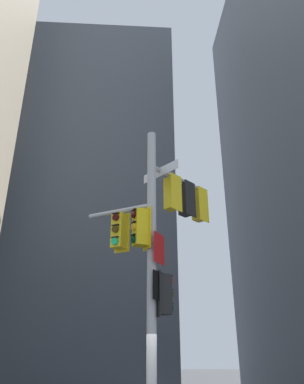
# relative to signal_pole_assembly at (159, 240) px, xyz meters

# --- Properties ---
(building_mid_block) EXTENTS (12.76, 12.76, 30.66)m
(building_mid_block) POSITION_rel_signal_pole_assembly_xyz_m (-3.78, 22.57, 10.35)
(building_mid_block) COLOR #4C5460
(building_mid_block) RESTS_ON ground
(signal_pole_assembly) EXTENTS (3.76, 2.13, 8.18)m
(signal_pole_assembly) POSITION_rel_signal_pole_assembly_xyz_m (0.00, 0.00, 0.00)
(signal_pole_assembly) COLOR #B2B2B5
(signal_pole_assembly) RESTS_ON ground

